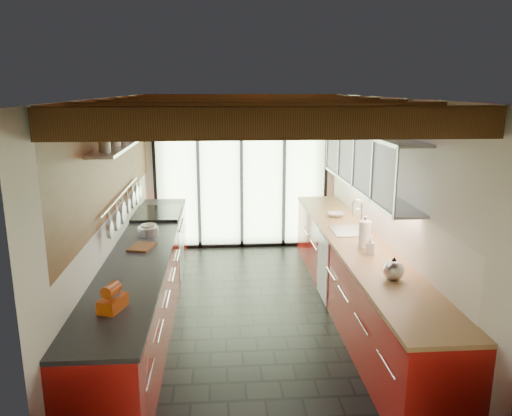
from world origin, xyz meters
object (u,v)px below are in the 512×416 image
Objects in this scene: stand_mixer at (113,299)px; paper_towel at (365,235)px; bowl at (336,215)px; kettle at (394,269)px; soap_bottle at (370,245)px.

stand_mixer is 2.92m from paper_towel.
bowl is at bearing 48.42° from stand_mixer.
bowl is (0.00, 2.39, -0.08)m from kettle.
paper_towel is at bearing 90.00° from kettle.
kettle is at bearing -90.00° from soap_bottle.
paper_towel reaches higher than kettle.
kettle is 1.27× the size of bowl.
soap_bottle is at bearing 90.00° from kettle.
kettle is 0.76× the size of paper_towel.
paper_towel is at bearing 90.00° from soap_bottle.
stand_mixer reaches higher than kettle.
bowl is at bearing 90.00° from paper_towel.
soap_bottle is at bearing -90.00° from paper_towel.
soap_bottle is at bearing -90.00° from bowl.
stand_mixer is 3.83m from bowl.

